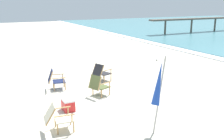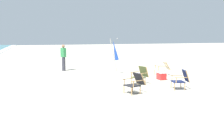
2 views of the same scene
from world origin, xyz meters
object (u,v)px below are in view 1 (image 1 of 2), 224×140
(beach_chair_front_left, at_px, (55,79))
(beach_chair_back_right, at_px, (98,85))
(cooler_box, at_px, (68,104))
(beach_chair_far_center, at_px, (101,72))
(beach_chair_front_right, at_px, (58,116))
(umbrella_furled_blue, at_px, (159,84))

(beach_chair_front_left, height_order, beach_chair_back_right, beach_chair_back_right)
(cooler_box, bearing_deg, beach_chair_back_right, 119.01)
(beach_chair_front_left, xyz_separation_m, beach_chair_far_center, (-0.18, 2.12, -0.01))
(beach_chair_front_right, bearing_deg, beach_chair_far_center, 141.07)
(umbrella_furled_blue, height_order, cooler_box, umbrella_furled_blue)
(beach_chair_back_right, xyz_separation_m, beach_chair_front_right, (2.02, -2.10, -0.01))
(cooler_box, bearing_deg, beach_chair_front_left, 175.26)
(beach_chair_far_center, xyz_separation_m, beach_chair_front_right, (3.69, -2.98, -0.00))
(beach_chair_back_right, distance_m, beach_chair_front_right, 2.92)
(beach_chair_far_center, bearing_deg, umbrella_furled_blue, -6.39)
(beach_chair_back_right, bearing_deg, beach_chair_front_left, -140.16)
(beach_chair_front_right, height_order, cooler_box, beach_chair_front_right)
(beach_chair_front_right, bearing_deg, cooler_box, 151.21)
(beach_chair_front_left, relative_size, beach_chair_back_right, 0.99)
(beach_chair_far_center, xyz_separation_m, beach_chair_back_right, (1.67, -0.88, 0.01))
(beach_chair_far_center, xyz_separation_m, cooler_box, (2.47, -2.31, -0.22))
(beach_chair_front_left, distance_m, umbrella_furled_blue, 5.04)
(beach_chair_far_center, height_order, beach_chair_back_right, beach_chair_back_right)
(beach_chair_back_right, bearing_deg, umbrella_furled_blue, 5.83)
(beach_chair_front_left, relative_size, beach_chair_front_right, 0.98)
(beach_chair_far_center, relative_size, cooler_box, 1.81)
(beach_chair_back_right, height_order, beach_chair_front_right, beach_chair_back_right)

